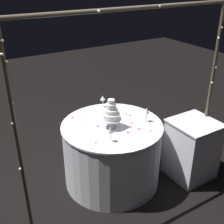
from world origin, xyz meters
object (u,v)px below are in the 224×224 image
decorative_arch (133,82)px  cake_knife (82,117)px  wine_glass_1 (110,131)px  main_table (112,153)px  tiered_cake (111,113)px  wine_glass_0 (147,111)px  side_table (192,149)px  wine_glass_2 (103,99)px

decorative_arch → cake_knife: (0.20, -0.70, -0.61)m
wine_glass_1 → main_table: bearing=-124.3°
wine_glass_1 → decorative_arch: bearing=157.8°
tiered_cake → wine_glass_0: size_ratio=1.91×
decorative_arch → side_table: decorative_arch is taller
main_table → cake_knife: size_ratio=3.84×
decorative_arch → wine_glass_0: 0.65m
wine_glass_2 → cake_knife: (0.35, 0.11, -0.11)m
wine_glass_2 → cake_knife: bearing=17.9°
tiered_cake → wine_glass_2: (-0.18, -0.49, -0.06)m
main_table → side_table: (-0.86, 0.41, -0.01)m
decorative_arch → tiered_cake: bearing=-83.0°
side_table → wine_glass_2: (0.72, -0.86, 0.50)m
main_table → wine_glass_1: wine_glass_1 is taller
side_table → tiered_cake: 1.12m
main_table → tiered_cake: size_ratio=3.45×
decorative_arch → cake_knife: bearing=-73.7°
tiered_cake → wine_glass_0: bearing=167.2°
decorative_arch → wine_glass_1: bearing=-22.2°
side_table → wine_glass_2: bearing=-50.2°
side_table → tiered_cake: size_ratio=2.22×
decorative_arch → wine_glass_2: (-0.14, -0.81, -0.50)m
wine_glass_0 → cake_knife: wine_glass_0 is taller
decorative_arch → wine_glass_1: 0.53m
decorative_arch → wine_glass_1: size_ratio=13.60×
decorative_arch → wine_glass_0: size_ratio=12.99×
main_table → wine_glass_0: 0.64m
side_table → tiered_cake: bearing=-22.3°
wine_glass_0 → wine_glass_1: wine_glass_0 is taller
cake_knife → main_table: bearing=121.1°
tiered_cake → wine_glass_0: tiered_cake is taller
wine_glass_1 → cake_knife: size_ratio=0.56×
tiered_cake → cake_knife: 0.45m
side_table → wine_glass_2: size_ratio=4.90×
decorative_arch → wine_glass_0: (-0.37, -0.23, -0.48)m
cake_knife → decorative_arch: bearing=106.3°
tiered_cake → decorative_arch: bearing=97.0°
wine_glass_0 → cake_knife: size_ratio=0.58×
main_table → tiered_cake: tiered_cake is taller
wine_glass_1 → wine_glass_2: (-0.34, -0.73, -0.01)m
main_table → wine_glass_2: (-0.14, -0.45, 0.49)m
wine_glass_0 → cake_knife: 0.75m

